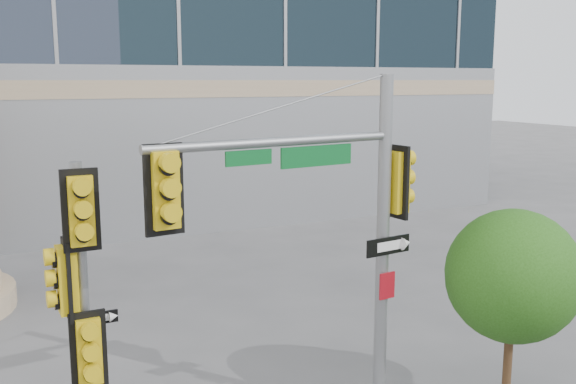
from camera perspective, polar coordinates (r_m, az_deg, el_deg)
name	(u,v)px	position (r m, az deg, el deg)	size (l,w,h in m)	color
main_signal_pole	(332,219)	(9.57, 3.93, -2.39)	(4.34, 0.93, 5.60)	slate
secondary_signal_pole	(81,297)	(9.25, -17.95, -8.84)	(0.77, 0.57, 4.44)	slate
street_tree	(514,281)	(11.14, 19.44, -7.46)	(2.23, 2.18, 3.47)	tan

